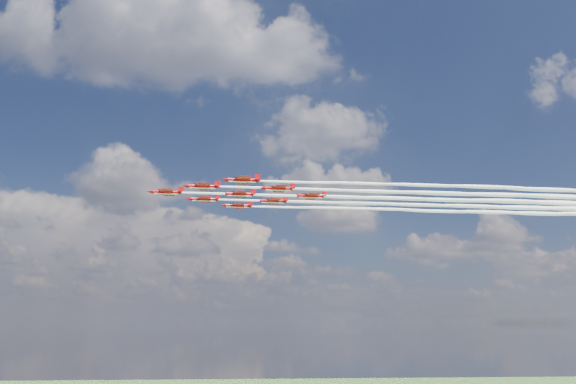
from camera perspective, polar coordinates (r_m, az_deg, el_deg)
name	(u,v)px	position (r m, az deg, el deg)	size (l,w,h in m)	color
jet_lead	(446,200)	(162.47, 15.77, -0.77)	(159.42, 12.15, 2.36)	#AD090F
jet_row2_port	(492,195)	(159.77, 19.98, -0.26)	(159.42, 12.15, 2.36)	#AD090F
jet_row2_starb	(467,206)	(173.11, 17.74, -1.38)	(159.42, 12.15, 2.36)	#AD090F
jet_row3_port	(541,189)	(157.97, 24.32, 0.26)	(159.42, 12.15, 2.36)	#AD090F
jet_row3_centre	(511,202)	(170.78, 21.72, -0.92)	(159.42, 12.15, 2.36)	#AD090F
jet_row3_starb	(486,212)	(183.96, 19.49, -1.92)	(159.42, 12.15, 2.36)	#AD090F
jet_row4_port	(559,197)	(169.31, 25.79, -0.43)	(159.42, 12.15, 2.36)	#AD090F
jet_row4_starb	(529,208)	(181.95, 23.25, -1.49)	(159.42, 12.15, 2.36)	#AD090F
jet_tail	(574,203)	(180.76, 27.07, -1.04)	(159.42, 12.15, 2.36)	#AD090F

